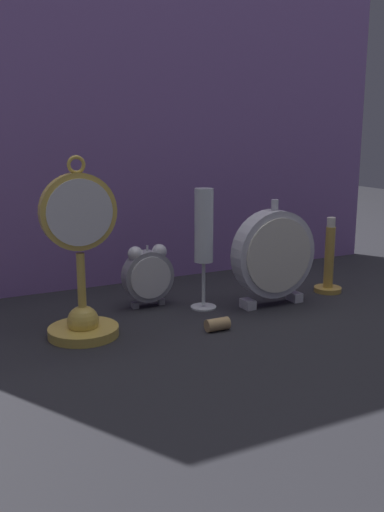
# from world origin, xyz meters

# --- Properties ---
(ground_plane) EXTENTS (4.00, 4.00, 0.00)m
(ground_plane) POSITION_xyz_m (0.00, 0.00, 0.00)
(ground_plane) COLOR #232328
(fabric_backdrop_drape) EXTENTS (1.25, 0.01, 0.78)m
(fabric_backdrop_drape) POSITION_xyz_m (0.00, 0.33, 0.39)
(fabric_backdrop_drape) COLOR #8460A8
(fabric_backdrop_drape) RESTS_ON ground_plane
(pocket_watch_on_stand) EXTENTS (0.13, 0.12, 0.30)m
(pocket_watch_on_stand) POSITION_xyz_m (-0.23, 0.03, 0.11)
(pocket_watch_on_stand) COLOR gold
(pocket_watch_on_stand) RESTS_ON ground_plane
(alarm_clock_twin_bell) EXTENTS (0.10, 0.03, 0.12)m
(alarm_clock_twin_bell) POSITION_xyz_m (-0.07, 0.13, 0.07)
(alarm_clock_twin_bell) COLOR gray
(alarm_clock_twin_bell) RESTS_ON ground_plane
(mantel_clock_silver) EXTENTS (0.17, 0.04, 0.21)m
(mantel_clock_silver) POSITION_xyz_m (0.15, 0.03, 0.10)
(mantel_clock_silver) COLOR silver
(mantel_clock_silver) RESTS_ON ground_plane
(champagne_flute) EXTENTS (0.05, 0.05, 0.23)m
(champagne_flute) POSITION_xyz_m (0.02, 0.08, 0.15)
(champagne_flute) COLOR silver
(champagne_flute) RESTS_ON ground_plane
(brass_candlestick) EXTENTS (0.06, 0.06, 0.16)m
(brass_candlestick) POSITION_xyz_m (0.31, 0.06, 0.05)
(brass_candlestick) COLOR gold
(brass_candlestick) RESTS_ON ground_plane
(wine_cork) EXTENTS (0.04, 0.02, 0.02)m
(wine_cork) POSITION_xyz_m (-0.01, -0.05, 0.01)
(wine_cork) COLOR tan
(wine_cork) RESTS_ON ground_plane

